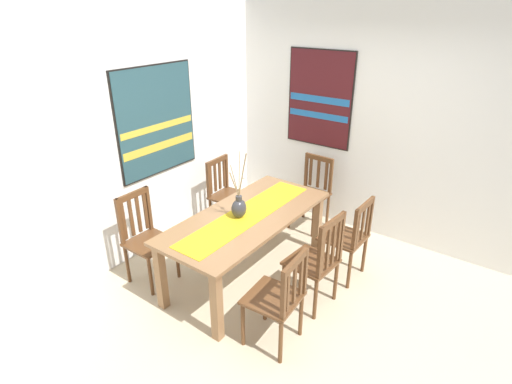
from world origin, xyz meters
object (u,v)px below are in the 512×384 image
object	(u,v)px
chair_1	(226,193)
painting_on_back_wall	(156,121)
chair_4	(317,260)
centerpiece_vase	(239,207)
dining_table	(247,224)
painting_on_side_wall	(320,99)
chair_5	(279,298)
chair_0	(348,237)
chair_2	(312,192)
chair_3	(146,237)

from	to	relation	value
chair_1	painting_on_back_wall	bearing A→B (deg)	146.70
chair_4	painting_on_back_wall	world-z (taller)	painting_on_back_wall
centerpiece_vase	chair_4	distance (m)	0.90
dining_table	painting_on_side_wall	world-z (taller)	painting_on_side_wall
chair_4	painting_on_side_wall	xyz separation A→B (m)	(1.62, 0.92, 1.09)
chair_5	painting_on_side_wall	world-z (taller)	painting_on_side_wall
chair_1	painting_on_side_wall	distance (m)	1.64
chair_0	chair_4	world-z (taller)	chair_4
chair_4	painting_on_side_wall	bearing A→B (deg)	29.61
centerpiece_vase	chair_0	world-z (taller)	centerpiece_vase
chair_0	chair_2	xyz separation A→B (m)	(0.73, 0.83, 0.01)
dining_table	painting_on_back_wall	world-z (taller)	painting_on_back_wall
chair_0	chair_2	world-z (taller)	chair_2
chair_0	dining_table	bearing A→B (deg)	125.90
dining_table	centerpiece_vase	xyz separation A→B (m)	(-0.09, 0.03, 0.22)
chair_3	centerpiece_vase	bearing A→B (deg)	-53.81
dining_table	chair_3	xyz separation A→B (m)	(-0.65, 0.81, -0.13)
chair_0	painting_on_side_wall	xyz separation A→B (m)	(1.03, 0.96, 1.11)
centerpiece_vase	chair_1	world-z (taller)	centerpiece_vase
chair_3	painting_on_side_wall	bearing A→B (deg)	-16.60
chair_3	chair_5	distance (m)	1.59
chair_4	chair_5	size ratio (longest dim) A/B	1.08
chair_2	painting_on_back_wall	world-z (taller)	painting_on_back_wall
painting_on_side_wall	painting_on_back_wall	bearing A→B (deg)	144.90
chair_0	painting_on_back_wall	distance (m)	2.40
centerpiece_vase	chair_2	size ratio (longest dim) A/B	0.77
chair_3	chair_5	world-z (taller)	chair_3
dining_table	chair_1	bearing A→B (deg)	51.87
chair_1	chair_4	size ratio (longest dim) A/B	0.94
chair_1	chair_3	distance (m)	1.31
chair_2	chair_1	bearing A→B (deg)	128.87
chair_0	painting_on_back_wall	world-z (taller)	painting_on_back_wall
chair_5	centerpiece_vase	bearing A→B (deg)	57.45
chair_0	chair_5	distance (m)	1.22
dining_table	chair_4	world-z (taller)	chair_4
chair_5	painting_on_back_wall	bearing A→B (deg)	72.89
dining_table	painting_on_side_wall	bearing A→B (deg)	4.29
chair_3	chair_2	bearing A→B (deg)	-22.14
chair_1	painting_on_side_wall	size ratio (longest dim) A/B	0.79
centerpiece_vase	painting_on_back_wall	size ratio (longest dim) A/B	0.60
chair_2	painting_on_side_wall	size ratio (longest dim) A/B	0.79
chair_1	chair_3	bearing A→B (deg)	-178.48
centerpiece_vase	chair_2	xyz separation A→B (m)	(1.43, -0.04, -0.36)
chair_3	chair_1	bearing A→B (deg)	1.52
dining_table	chair_1	world-z (taller)	chair_1
dining_table	painting_on_side_wall	distance (m)	1.90
chair_5	chair_1	bearing A→B (deg)	52.05
dining_table	painting_on_back_wall	distance (m)	1.52
chair_5	painting_on_side_wall	bearing A→B (deg)	22.02
chair_2	chair_4	bearing A→B (deg)	-149.09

